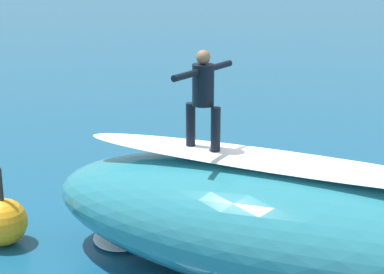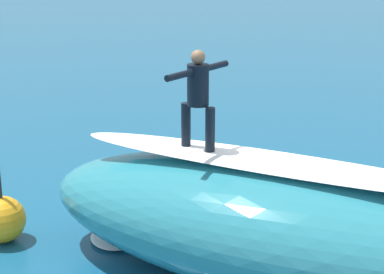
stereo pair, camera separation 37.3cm
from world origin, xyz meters
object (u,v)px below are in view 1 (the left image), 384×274
Objects in this scene: surfer_riding at (203,92)px; surfboard_paddling at (185,162)px; buoy_marker at (4,222)px; surfboard_riding at (203,151)px; surfer_paddling at (180,156)px.

surfboard_paddling is (1.68, -4.24, -2.65)m from surfer_riding.
surfboard_paddling is at bearing -108.95° from buoy_marker.
surfboard_riding reaches higher than surfer_paddling.
surfboard_riding is at bearing -106.75° from surfer_paddling.
buoy_marker is at bearing 24.66° from surfer_riding.
surfboard_riding is 1.42× the size of surfer_paddling.
surfboard_paddling is at bearing -50.24° from surfboard_riding.
surfer_riding is at bearing -108.18° from surfboard_paddling.
surfboard_riding is at bearing 63.08° from surfer_riding.
surfer_riding is 5.16m from surfer_paddling.
surfer_riding is 1.12× the size of surfer_paddling.
surfer_paddling is at bearing -108.22° from buoy_marker.
buoy_marker is (1.58, 4.61, 0.35)m from surfboard_paddling.
surfboard_riding is 1.40× the size of buoy_marker.
surfboard_riding is 4.89m from surfboard_paddling.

